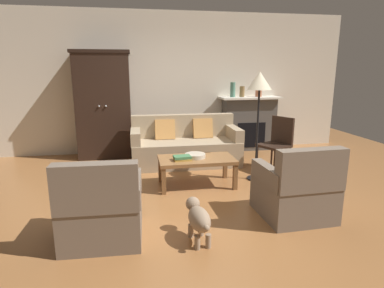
% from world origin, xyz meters
% --- Properties ---
extents(ground_plane, '(9.60, 9.60, 0.00)m').
position_xyz_m(ground_plane, '(0.00, 0.00, 0.00)').
color(ground_plane, '#9E6638').
extents(back_wall, '(7.20, 0.10, 2.80)m').
position_xyz_m(back_wall, '(0.00, 2.55, 1.40)').
color(back_wall, silver).
rests_on(back_wall, ground).
extents(fireplace, '(1.26, 0.48, 1.12)m').
position_xyz_m(fireplace, '(1.55, 2.30, 0.57)').
color(fireplace, '#4C4947').
rests_on(fireplace, ground).
extents(armoire, '(1.06, 0.57, 2.02)m').
position_xyz_m(armoire, '(-1.40, 2.22, 1.01)').
color(armoire, black).
rests_on(armoire, ground).
extents(couch, '(1.93, 0.87, 0.86)m').
position_xyz_m(couch, '(0.05, 1.48, 0.32)').
color(couch, tan).
rests_on(couch, ground).
extents(coffee_table, '(1.10, 0.60, 0.42)m').
position_xyz_m(coffee_table, '(0.03, 0.31, 0.37)').
color(coffee_table, olive).
rests_on(coffee_table, ground).
extents(fruit_bowl, '(0.30, 0.30, 0.06)m').
position_xyz_m(fruit_bowl, '(0.02, 0.33, 0.45)').
color(fruit_bowl, beige).
rests_on(fruit_bowl, coffee_table).
extents(book_stack, '(0.25, 0.19, 0.07)m').
position_xyz_m(book_stack, '(-0.19, 0.23, 0.45)').
color(book_stack, gold).
rests_on(book_stack, coffee_table).
extents(mantel_vase_jade, '(0.10, 0.10, 0.30)m').
position_xyz_m(mantel_vase_jade, '(1.17, 2.28, 1.27)').
color(mantel_vase_jade, slate).
rests_on(mantel_vase_jade, fireplace).
extents(mantel_vase_bronze, '(0.10, 0.10, 0.22)m').
position_xyz_m(mantel_vase_bronze, '(1.37, 2.28, 1.23)').
color(mantel_vase_bronze, olive).
rests_on(mantel_vase_bronze, fireplace).
extents(mantel_vase_terracotta, '(0.13, 0.13, 0.22)m').
position_xyz_m(mantel_vase_terracotta, '(1.73, 2.28, 1.23)').
color(mantel_vase_terracotta, '#A86042').
rests_on(mantel_vase_terracotta, fireplace).
extents(armchair_near_left, '(0.81, 0.80, 0.88)m').
position_xyz_m(armchair_near_left, '(-1.19, -1.06, 0.32)').
color(armchair_near_left, '#756656').
rests_on(armchair_near_left, ground).
extents(armchair_near_right, '(0.81, 0.80, 0.88)m').
position_xyz_m(armchair_near_right, '(0.96, -0.92, 0.32)').
color(armchair_near_right, '#756656').
rests_on(armchair_near_right, ground).
extents(side_chair_wooden, '(0.59, 0.59, 0.90)m').
position_xyz_m(side_chair_wooden, '(1.53, 0.84, 0.51)').
color(side_chair_wooden, black).
rests_on(side_chair_wooden, ground).
extents(floor_lamp, '(0.36, 0.36, 1.65)m').
position_xyz_m(floor_lamp, '(0.99, 0.41, 1.42)').
color(floor_lamp, black).
rests_on(floor_lamp, ground).
extents(dog, '(0.24, 0.57, 0.39)m').
position_xyz_m(dog, '(-0.25, -1.25, 0.25)').
color(dog, gray).
rests_on(dog, ground).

